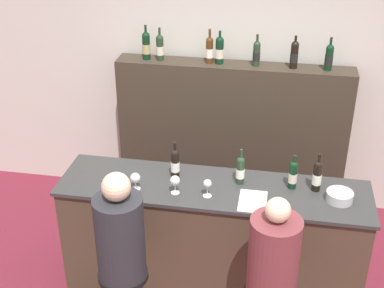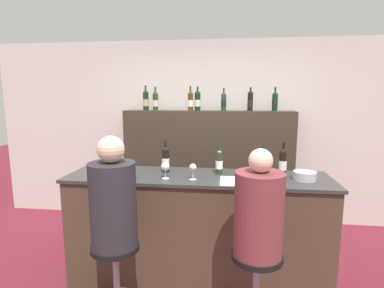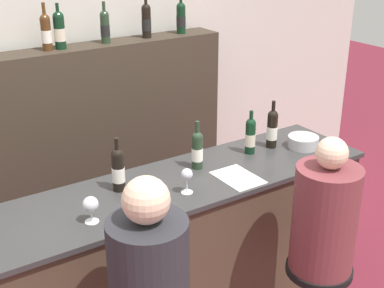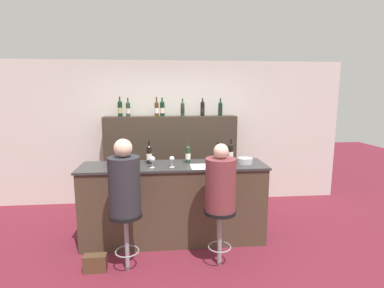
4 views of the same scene
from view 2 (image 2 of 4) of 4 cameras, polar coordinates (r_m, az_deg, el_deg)
wall_back at (r=4.36m, az=3.26°, el=2.24°), size 6.40×0.05×2.60m
bar_counter at (r=3.04m, az=1.01°, el=-15.86°), size 2.49×0.63×1.08m
back_bar_cabinet at (r=4.23m, az=2.99°, el=-4.70°), size 2.33×0.28×1.62m
wine_bottle_counter_0 at (r=2.97m, az=-5.06°, el=-2.90°), size 0.07×0.07×0.32m
wine_bottle_counter_1 at (r=2.91m, az=5.21°, el=-3.31°), size 0.07×0.07×0.30m
wine_bottle_counter_2 at (r=2.93m, az=13.34°, el=-3.45°), size 0.07×0.07×0.29m
wine_bottle_counter_3 at (r=2.95m, az=16.92°, el=-3.30°), size 0.07×0.07×0.32m
wine_bottle_backbar_0 at (r=4.26m, az=-8.79°, el=8.25°), size 0.08×0.08×0.34m
wine_bottle_backbar_1 at (r=4.22m, az=-6.97°, el=8.14°), size 0.08×0.08×0.32m
wine_bottle_backbar_2 at (r=4.13m, az=-0.30°, el=8.22°), size 0.07×0.07×0.34m
wine_bottle_backbar_3 at (r=4.12m, az=1.07°, el=8.26°), size 0.08×0.08×0.32m
wine_bottle_backbar_4 at (r=4.10m, az=6.05°, el=8.05°), size 0.07×0.07×0.31m
wine_bottle_backbar_5 at (r=4.11m, az=11.04°, el=8.06°), size 0.07×0.07×0.31m
wine_bottle_backbar_6 at (r=4.14m, az=15.50°, el=7.82°), size 0.08×0.08×0.32m
wine_glass_0 at (r=2.83m, az=-11.43°, el=-4.35°), size 0.08×0.08×0.14m
wine_glass_1 at (r=2.74m, az=-5.11°, el=-4.40°), size 0.08×0.08×0.15m
wine_glass_2 at (r=2.70m, az=0.17°, el=-4.61°), size 0.07×0.07×0.15m
metal_bowl at (r=2.89m, az=20.64°, el=-5.67°), size 0.20×0.20×0.08m
tasting_menu at (r=2.70m, az=7.63°, el=-7.00°), size 0.21×0.30×0.00m
bar_stool_left at (r=2.59m, az=-14.30°, el=-21.03°), size 0.37×0.37×0.69m
guest_seated_left at (r=2.37m, az=-14.81°, el=-10.19°), size 0.35×0.35×0.85m
bar_stool_right at (r=2.45m, az=12.18°, el=-22.81°), size 0.37×0.37×0.69m
guest_seated_right at (r=2.23m, az=12.60°, el=-12.30°), size 0.35×0.35×0.78m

